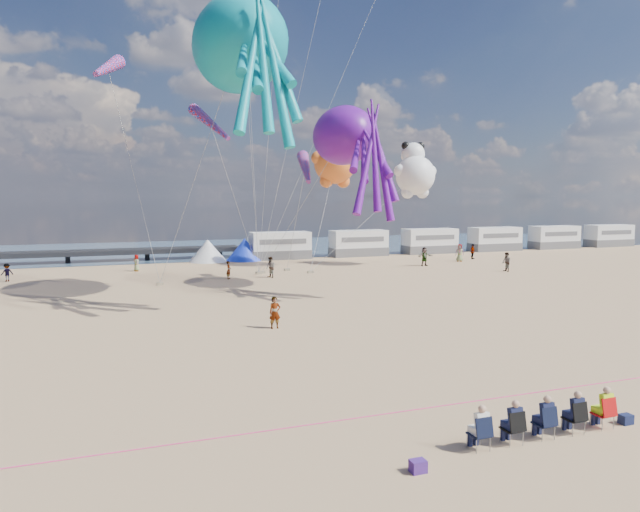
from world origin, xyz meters
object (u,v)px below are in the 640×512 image
at_px(tent_blue, 245,249).
at_px(sandbag_a, 160,284).
at_px(motorhome_3, 495,239).
at_px(windsock_left, 108,68).
at_px(standing_person, 275,313).
at_px(motorhome_4, 554,237).
at_px(tent_white, 208,250).
at_px(kite_teddy_orange, 335,163).
at_px(beachgoer_3, 473,252).
at_px(beachgoer_6, 137,263).
at_px(sandbag_d, 287,270).
at_px(motorhome_0, 280,245).
at_px(kite_panda, 415,175).
at_px(motorhome_5, 609,236).
at_px(beachgoer_4, 424,257).
at_px(cooler_navy, 626,419).
at_px(beachgoer_5, 229,270).
at_px(beachgoer_1, 507,262).
at_px(kite_octopus_teal, 240,45).
at_px(spectator_row, 544,416).
at_px(cooler_purple, 418,466).
at_px(kite_octopus_purple, 344,136).
at_px(beachgoer_0, 460,253).
at_px(sandbag_c, 310,272).
at_px(beachgoer_7, 271,267).
at_px(motorhome_2, 430,241).
at_px(sandbag_e, 259,273).
at_px(sandbag_b, 262,272).
at_px(windsock_right, 210,123).
at_px(beachgoer_2, 7,273).
at_px(motorhome_1, 359,243).

xyz_separation_m(tent_blue, sandbag_a, (-10.03, -14.95, -1.09)).
bearing_deg(motorhome_3, windsock_left, -161.58).
distance_m(motorhome_3, standing_person, 49.78).
bearing_deg(motorhome_4, motorhome_3, 180.00).
height_order(tent_white, kite_teddy_orange, kite_teddy_orange).
bearing_deg(beachgoer_3, tent_white, 134.56).
distance_m(beachgoer_6, sandbag_d, 14.02).
bearing_deg(motorhome_0, kite_panda, -44.79).
height_order(motorhome_5, beachgoer_4, motorhome_5).
relative_size(motorhome_4, beachgoer_6, 4.29).
distance_m(cooler_navy, beachgoer_5, 35.12).
distance_m(beachgoer_1, kite_octopus_teal, 30.74).
xyz_separation_m(spectator_row, cooler_purple, (-4.42, -0.59, -0.49)).
xyz_separation_m(motorhome_3, motorhome_4, (9.50, 0.00, 0.00)).
distance_m(cooler_navy, kite_octopus_purple, 29.70).
height_order(beachgoer_0, beachgoer_5, beachgoer_0).
distance_m(cooler_purple, sandbag_c, 37.65).
bearing_deg(windsock_left, kite_panda, 24.48).
distance_m(motorhome_3, kite_octopus_teal, 46.25).
bearing_deg(motorhome_3, kite_teddy_orange, -161.06).
height_order(motorhome_0, tent_blue, motorhome_0).
bearing_deg(beachgoer_4, kite_octopus_teal, -156.13).
xyz_separation_m(beachgoer_7, kite_octopus_purple, (3.93, -6.82, 10.55)).
distance_m(beachgoer_6, kite_teddy_orange, 21.04).
relative_size(spectator_row, standing_person, 3.61).
relative_size(motorhome_2, sandbag_e, 13.20).
xyz_separation_m(motorhome_5, beachgoer_5, (-55.82, -13.52, -0.74)).
distance_m(beachgoer_1, sandbag_e, 22.84).
bearing_deg(sandbag_a, kite_octopus_teal, -55.31).
bearing_deg(windsock_left, standing_person, -49.78).
bearing_deg(windsock_left, cooler_navy, -50.64).
relative_size(sandbag_c, kite_octopus_teal, 0.04).
bearing_deg(sandbag_b, beachgoer_6, 152.75).
bearing_deg(sandbag_d, windsock_right, -136.47).
distance_m(motorhome_0, kite_panda, 17.00).
height_order(beachgoer_2, sandbag_d, beachgoer_2).
height_order(beachgoer_7, sandbag_a, beachgoer_7).
bearing_deg(sandbag_d, beachgoer_4, -4.42).
bearing_deg(beachgoer_7, tent_blue, 155.70).
relative_size(cooler_navy, sandbag_d, 0.76).
relative_size(motorhome_2, kite_octopus_teal, 0.51).
height_order(sandbag_d, kite_octopus_teal, kite_octopus_teal).
bearing_deg(standing_person, sandbag_b, 76.59).
bearing_deg(beachgoer_6, sandbag_b, 48.64).
xyz_separation_m(sandbag_e, kite_teddy_orange, (8.35, 2.74, 10.06)).
distance_m(beachgoer_2, windsock_right, 21.22).
distance_m(beachgoer_7, kite_octopus_purple, 13.17).
bearing_deg(kite_panda, motorhome_1, 120.61).
height_order(sandbag_a, kite_octopus_purple, kite_octopus_purple).
height_order(motorhome_3, beachgoer_5, motorhome_3).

